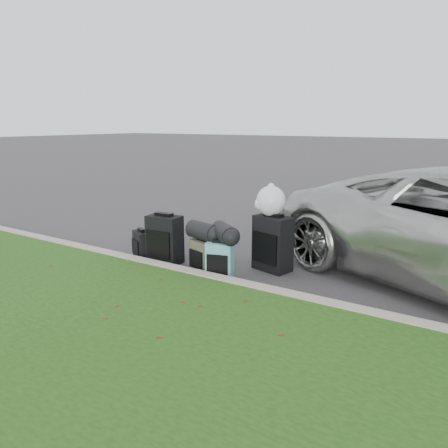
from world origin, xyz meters
The scene contains 12 objects.
ground centered at (0.00, 0.00, 0.00)m, with size 120.00×120.00×0.00m, color #383535.
curb centered at (0.00, -1.00, 0.07)m, with size 120.00×0.18×0.15m, color #9E937F.
suitcase_small_black centered at (-1.15, -0.62, 0.23)m, with size 0.36×0.20×0.46m, color black.
suitcase_large_black_left centered at (-0.71, -0.58, 0.38)m, with size 0.52×0.31×0.76m, color black.
suitcase_olive centered at (0.05, -0.62, 0.24)m, with size 0.35×0.22×0.49m, color #353623.
suitcase_teal centered at (0.41, -0.71, 0.26)m, with size 0.37×0.22×0.53m, color teal.
suitcase_large_black_right centered at (0.87, 0.03, 0.41)m, with size 0.55×0.33×0.82m, color black.
tote_green centered at (-1.50, 0.29, 0.19)m, with size 0.34×0.27×0.38m, color #197137.
tote_navy centered at (-0.28, -0.07, 0.17)m, with size 0.32×0.25×0.34m, color navy.
duffel_left centered at (0.05, -0.60, 0.62)m, with size 0.27×0.27×0.49m, color black.
duffel_right centered at (0.46, -0.65, 0.66)m, with size 0.27×0.27×0.47m, color black.
trash_bag centered at (0.81, 0.06, 1.04)m, with size 0.43×0.43×0.43m, color silver.
Camera 1 is at (3.65, -5.62, 2.17)m, focal length 35.00 mm.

